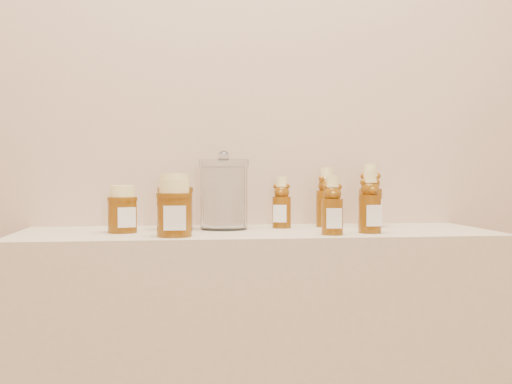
{
  "coord_description": "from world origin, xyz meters",
  "views": [
    {
      "loc": [
        -0.21,
        -0.06,
        1.05
      ],
      "look_at": [
        -0.01,
        1.52,
        1.0
      ],
      "focal_mm": 45.0,
      "sensor_mm": 36.0,
      "label": 1
    }
  ],
  "objects": [
    {
      "name": "bear_bottle_back_mid",
      "position": [
        0.21,
        1.65,
        0.99
      ],
      "size": [
        0.08,
        0.08,
        0.18
      ],
      "primitive_type": null,
      "rotation": [
        0.0,
        0.0,
        0.43
      ],
      "color": "#5A2E07",
      "rests_on": "display_table"
    },
    {
      "name": "glass_canister",
      "position": [
        -0.08,
        1.61,
        1.0
      ],
      "size": [
        0.16,
        0.16,
        0.2
      ],
      "primitive_type": null,
      "rotation": [
        0.0,
        0.0,
        0.22
      ],
      "color": "white",
      "rests_on": "display_table"
    },
    {
      "name": "bear_bottle_back_left",
      "position": [
        0.08,
        1.63,
        0.98
      ],
      "size": [
        0.07,
        0.07,
        0.16
      ],
      "primitive_type": null,
      "rotation": [
        0.0,
        0.0,
        -0.35
      ],
      "color": "#5A2E07",
      "rests_on": "display_table"
    },
    {
      "name": "honey_jar_back",
      "position": [
        -0.21,
        1.6,
        0.97
      ],
      "size": [
        0.11,
        0.11,
        0.15
      ],
      "primitive_type": null,
      "rotation": [
        0.0,
        0.0,
        0.16
      ],
      "color": "#5A2E07",
      "rests_on": "display_table"
    },
    {
      "name": "wall_back",
      "position": [
        0.0,
        1.75,
        1.35
      ],
      "size": [
        3.5,
        0.02,
        2.7
      ],
      "primitive_type": "cube",
      "color": "tan",
      "rests_on": "ground"
    },
    {
      "name": "honey_jar_front",
      "position": [
        -0.21,
        1.43,
        0.97
      ],
      "size": [
        0.09,
        0.09,
        0.13
      ],
      "primitive_type": null,
      "rotation": [
        0.0,
        0.0,
        0.01
      ],
      "color": "#5A2E07",
      "rests_on": "display_table"
    },
    {
      "name": "honey_jar_left",
      "position": [
        -0.34,
        1.55,
        0.96
      ],
      "size": [
        0.1,
        0.1,
        0.12
      ],
      "primitive_type": null,
      "rotation": [
        0.0,
        0.0,
        0.36
      ],
      "color": "#5A2E07",
      "rests_on": "display_table"
    },
    {
      "name": "bear_bottle_front_left",
      "position": [
        0.16,
        1.43,
        0.98
      ],
      "size": [
        0.06,
        0.06,
        0.16
      ],
      "primitive_type": null,
      "rotation": [
        0.0,
        0.0,
        -0.08
      ],
      "color": "#5A2E07",
      "rests_on": "display_table"
    },
    {
      "name": "bear_bottle_front_right",
      "position": [
        0.27,
        1.46,
        0.99
      ],
      "size": [
        0.06,
        0.06,
        0.17
      ],
      "primitive_type": null,
      "rotation": [
        0.0,
        0.0,
        0.08
      ],
      "color": "#5A2E07",
      "rests_on": "display_table"
    },
    {
      "name": "bear_bottle_back_right",
      "position": [
        0.32,
        1.63,
        1.0
      ],
      "size": [
        0.07,
        0.07,
        0.2
      ],
      "primitive_type": null,
      "rotation": [
        0.0,
        0.0,
        -0.01
      ],
      "color": "#5A2E07",
      "rests_on": "display_table"
    }
  ]
}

